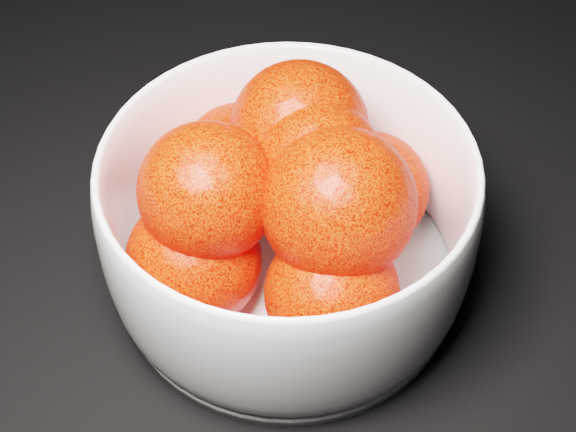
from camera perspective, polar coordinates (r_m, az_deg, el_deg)
The scene contains 2 objects.
bowl at distance 0.51m, azimuth -0.00°, elevation -0.43°, with size 0.24×0.24×0.11m.
orange_pile at distance 0.49m, azimuth -0.08°, elevation 1.32°, with size 0.19×0.20×0.13m.
Camera 1 is at (0.45, -0.02, 0.44)m, focal length 50.00 mm.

